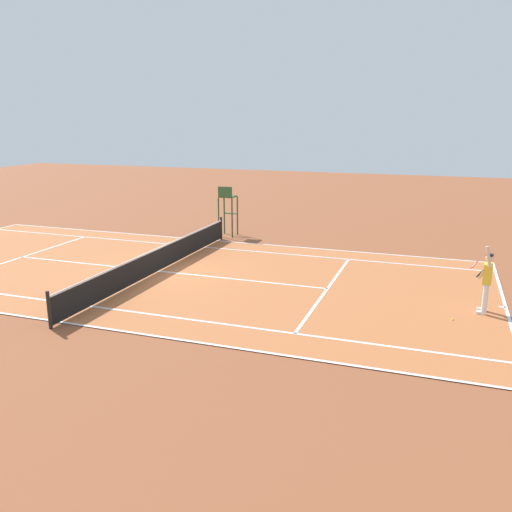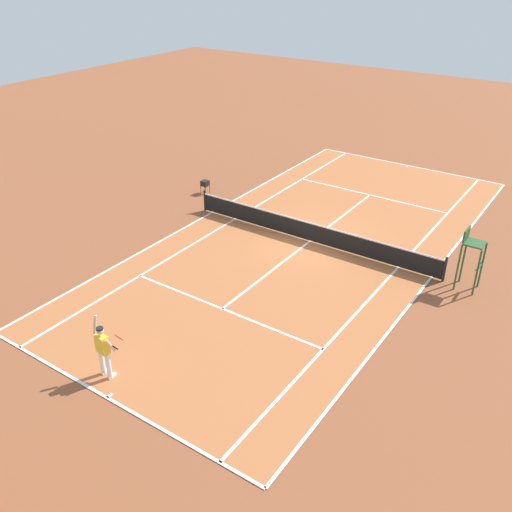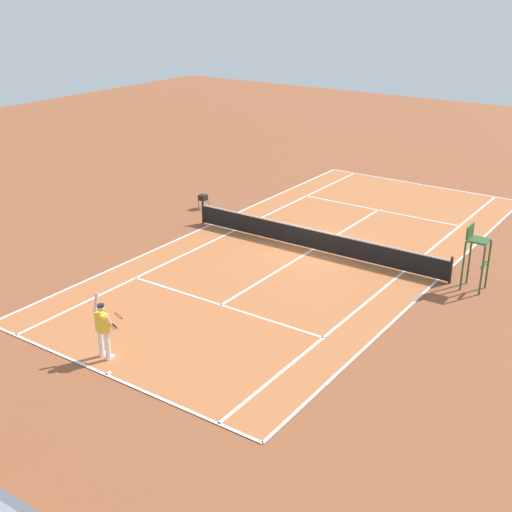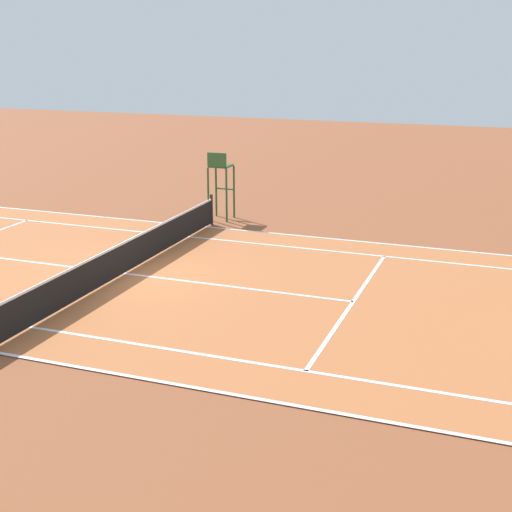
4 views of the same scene
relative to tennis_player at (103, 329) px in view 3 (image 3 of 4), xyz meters
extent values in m
plane|color=brown|center=(-0.71, -11.21, -0.99)|extent=(80.00, 80.00, 0.00)
cube|color=#B76638|center=(-0.71, -11.21, -0.98)|extent=(10.98, 23.78, 0.02)
cube|color=white|center=(-0.71, 0.68, -0.97)|extent=(10.98, 0.10, 0.01)
cube|color=white|center=(-0.71, -23.10, -0.97)|extent=(10.98, 0.10, 0.01)
cube|color=white|center=(-6.20, -11.21, -0.97)|extent=(0.10, 23.78, 0.01)
cube|color=white|center=(4.78, -11.21, -0.97)|extent=(0.10, 23.78, 0.01)
cube|color=white|center=(-4.82, -11.21, -0.97)|extent=(0.10, 23.78, 0.01)
cube|color=white|center=(3.40, -11.21, -0.97)|extent=(0.10, 23.78, 0.01)
cube|color=white|center=(-0.71, -4.81, -0.97)|extent=(8.22, 0.10, 0.01)
cube|color=white|center=(-0.71, -17.61, -0.97)|extent=(8.22, 0.10, 0.01)
cube|color=white|center=(-0.71, -11.21, -0.97)|extent=(0.10, 12.80, 0.01)
cube|color=white|center=(-0.71, 0.58, -0.97)|extent=(0.10, 0.20, 0.01)
cube|color=white|center=(-0.71, -23.00, -0.97)|extent=(0.10, 0.20, 0.01)
cylinder|color=black|center=(-6.65, -11.21, -0.46)|extent=(0.10, 0.10, 1.07)
cylinder|color=black|center=(5.23, -11.21, -0.46)|extent=(0.10, 0.10, 1.07)
cube|color=black|center=(-0.71, -11.21, -0.51)|extent=(11.78, 0.02, 0.84)
cube|color=white|center=(-0.71, -11.21, -0.09)|extent=(11.78, 0.03, 0.06)
cylinder|color=white|center=(0.17, 0.00, -0.53)|extent=(0.15, 0.15, 0.92)
cylinder|color=white|center=(-0.15, 0.03, -0.53)|extent=(0.15, 0.15, 0.92)
cube|color=white|center=(0.16, -0.06, -0.94)|extent=(0.15, 0.29, 0.10)
cube|color=white|center=(-0.16, -0.03, -0.94)|extent=(0.15, 0.29, 0.10)
cube|color=yellow|center=(0.01, 0.02, 0.23)|extent=(0.42, 0.28, 0.60)
sphere|color=beige|center=(0.01, 0.02, 0.70)|extent=(0.22, 0.22, 0.22)
cylinder|color=black|center=(0.01, 0.02, 0.79)|extent=(0.21, 0.21, 0.06)
cylinder|color=beige|center=(0.26, -0.04, 0.79)|extent=(0.11, 0.22, 0.61)
cylinder|color=beige|center=(-0.26, -0.06, 0.25)|extent=(0.12, 0.33, 0.56)
cylinder|color=black|center=(-0.31, -0.18, 0.12)|extent=(0.05, 0.19, 0.25)
torus|color=red|center=(-0.31, -0.35, 0.38)|extent=(0.32, 0.22, 0.26)
cylinder|color=silver|center=(-0.31, -0.35, 0.38)|extent=(0.28, 0.18, 0.22)
sphere|color=#D1E533|center=(0.95, -0.85, -0.96)|extent=(0.07, 0.07, 0.07)
cylinder|color=#2D562D|center=(-7.88, -11.56, -0.04)|extent=(0.07, 0.07, 1.90)
cylinder|color=#2D562D|center=(-7.88, -10.86, -0.04)|extent=(0.07, 0.07, 1.90)
cylinder|color=#2D562D|center=(-7.18, -11.56, -0.04)|extent=(0.07, 0.07, 1.90)
cylinder|color=#2D562D|center=(-7.18, -10.86, -0.04)|extent=(0.07, 0.07, 1.90)
cube|color=#2D562D|center=(-7.53, -11.21, 0.94)|extent=(0.70, 0.70, 0.06)
cube|color=#2D562D|center=(-7.18, -11.21, 1.21)|extent=(0.06, 0.70, 0.48)
cube|color=#2D562D|center=(-7.84, -11.21, 0.05)|extent=(0.10, 0.70, 0.04)
cube|color=black|center=(6.64, -12.96, -0.43)|extent=(0.36, 0.36, 0.28)
cylinder|color=black|center=(6.47, -13.13, -0.78)|extent=(0.02, 0.02, 0.42)
cylinder|color=black|center=(6.81, -13.13, -0.78)|extent=(0.02, 0.02, 0.42)
cylinder|color=black|center=(6.47, -12.79, -0.78)|extent=(0.02, 0.02, 0.42)
cylinder|color=black|center=(6.81, -12.79, -0.78)|extent=(0.02, 0.02, 0.42)
ellipsoid|color=#D1E533|center=(6.64, -12.96, -0.35)|extent=(0.30, 0.30, 0.12)
camera|label=1|loc=(16.24, -1.37, 4.57)|focal=37.53mm
camera|label=2|loc=(-11.09, 8.27, 10.42)|focal=39.16mm
camera|label=3|loc=(-13.88, 12.10, 9.68)|focal=47.68mm
camera|label=4|loc=(15.63, -1.32, 5.20)|focal=50.28mm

